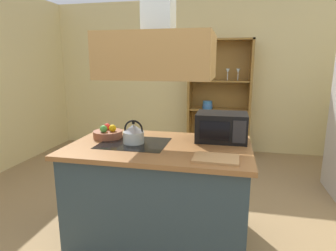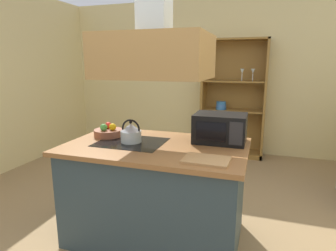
# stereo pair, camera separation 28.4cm
# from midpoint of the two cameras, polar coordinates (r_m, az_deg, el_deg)

# --- Properties ---
(ground_plane) EXTENTS (7.80, 7.80, 0.00)m
(ground_plane) POSITION_cam_midpoint_polar(r_m,az_deg,el_deg) (2.87, 5.12, -21.85)
(ground_plane) COLOR #90734B
(wall_back) EXTENTS (6.00, 0.12, 2.70)m
(wall_back) POSITION_cam_midpoint_polar(r_m,az_deg,el_deg) (5.35, 12.87, 9.31)
(wall_back) COLOR beige
(wall_back) RESTS_ON ground
(kitchen_island) EXTENTS (1.59, 0.99, 0.90)m
(kitchen_island) POSITION_cam_midpoint_polar(r_m,az_deg,el_deg) (2.70, 0.71, -12.98)
(kitchen_island) COLOR #304248
(kitchen_island) RESTS_ON ground
(range_hood) EXTENTS (0.90, 0.70, 1.22)m
(range_hood) POSITION_cam_midpoint_polar(r_m,az_deg,el_deg) (2.45, 0.79, 16.11)
(range_hood) COLOR #AB7D42
(dish_cabinet) EXTENTS (1.08, 0.40, 2.00)m
(dish_cabinet) POSITION_cam_midpoint_polar(r_m,az_deg,el_deg) (5.16, 14.32, 3.98)
(dish_cabinet) COLOR olive
(dish_cabinet) RESTS_ON ground
(kettle) EXTENTS (0.19, 0.19, 0.21)m
(kettle) POSITION_cam_midpoint_polar(r_m,az_deg,el_deg) (2.60, -4.29, -1.49)
(kettle) COLOR #B4C3C3
(kettle) RESTS_ON kitchen_island
(cutting_board) EXTENTS (0.35, 0.25, 0.02)m
(cutting_board) POSITION_cam_midpoint_polar(r_m,az_deg,el_deg) (2.17, 11.39, -6.77)
(cutting_board) COLOR #B3834D
(cutting_board) RESTS_ON kitchen_island
(microwave) EXTENTS (0.46, 0.35, 0.26)m
(microwave) POSITION_cam_midpoint_polar(r_m,az_deg,el_deg) (2.67, 13.34, -0.53)
(microwave) COLOR black
(microwave) RESTS_ON kitchen_island
(fruit_bowl) EXTENTS (0.28, 0.28, 0.14)m
(fruit_bowl) POSITION_cam_midpoint_polar(r_m,az_deg,el_deg) (2.84, -9.00, -1.31)
(fruit_bowl) COLOR brown
(fruit_bowl) RESTS_ON kitchen_island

